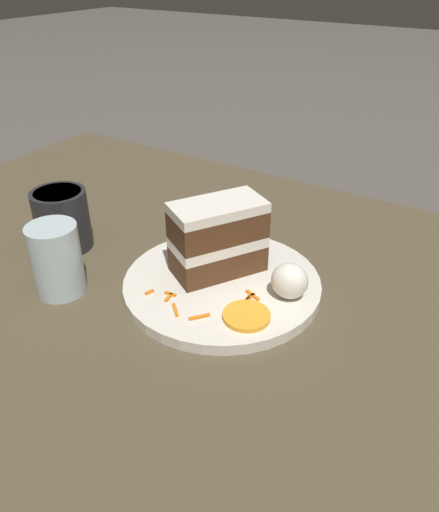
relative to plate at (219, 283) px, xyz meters
name	(u,v)px	position (x,y,z in m)	size (l,w,h in m)	color
ground_plane	(218,306)	(0.00, 0.01, -0.03)	(6.00, 6.00, 0.00)	#4C4742
dining_table	(218,299)	(0.00, 0.01, -0.02)	(1.30, 0.80, 0.02)	#4C422D
plate	(219,283)	(0.00, 0.00, 0.00)	(0.26, 0.26, 0.01)	silver
cake_slice	(218,238)	(0.01, -0.02, 0.06)	(0.12, 0.14, 0.10)	#4C2D19
cream_dollop	(290,281)	(-0.09, -0.01, 0.03)	(0.05, 0.04, 0.05)	white
orange_garnish	(246,316)	(-0.07, 0.05, 0.01)	(0.06, 0.06, 0.01)	orange
carrot_shreds_scatter	(207,293)	(-0.01, 0.04, 0.01)	(0.14, 0.18, 0.00)	orange
drinking_glass	(57,264)	(0.17, 0.12, 0.03)	(0.06, 0.06, 0.10)	silver
coffee_mug	(62,217)	(0.26, 0.03, 0.04)	(0.08, 0.08, 0.09)	#232328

